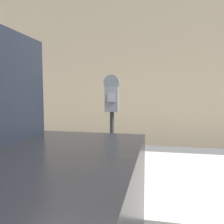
# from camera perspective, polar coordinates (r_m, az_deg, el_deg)

# --- Properties ---
(sidewalk) EXTENTS (24.00, 2.80, 0.11)m
(sidewalk) POSITION_cam_1_polar(r_m,az_deg,el_deg) (3.94, 2.94, -15.97)
(sidewalk) COLOR #BCB7AD
(sidewalk) RESTS_ON ground_plane
(building_facade) EXTENTS (24.00, 0.30, 6.61)m
(building_facade) POSITION_cam_1_polar(r_m,az_deg,el_deg) (6.55, 6.46, 21.18)
(building_facade) COLOR tan
(building_facade) RESTS_ON ground_plane
(parking_meter) EXTENTS (0.19, 0.12, 1.56)m
(parking_meter) POSITION_cam_1_polar(r_m,az_deg,el_deg) (2.62, -0.00, 0.69)
(parking_meter) COLOR #2D2D30
(parking_meter) RESTS_ON sidewalk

